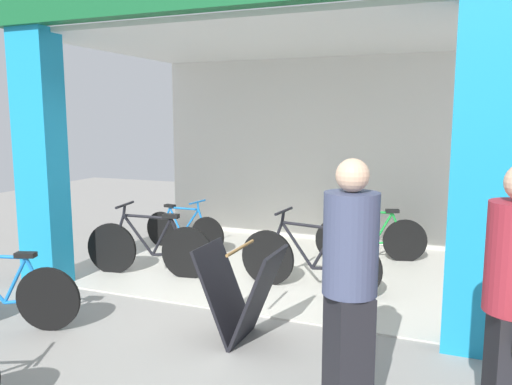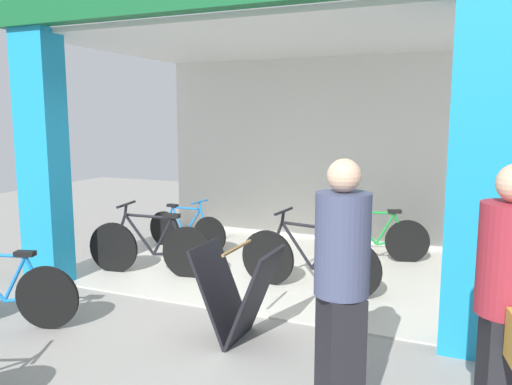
% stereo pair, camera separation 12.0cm
% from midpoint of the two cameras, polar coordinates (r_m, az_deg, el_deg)
% --- Properties ---
extents(ground_plane, '(18.58, 18.58, 0.00)m').
position_cam_midpoint_polar(ground_plane, '(5.54, -3.00, -13.11)').
color(ground_plane, gray).
rests_on(ground_plane, ground).
extents(shop_facade, '(5.49, 3.81, 3.85)m').
position_cam_midpoint_polar(shop_facade, '(6.72, 3.31, 8.48)').
color(shop_facade, beige).
rests_on(shop_facade, ground).
extents(bicycle_inside_0, '(1.51, 0.53, 0.86)m').
position_cam_midpoint_polar(bicycle_inside_0, '(7.40, 13.42, -5.00)').
color(bicycle_inside_0, black).
rests_on(bicycle_inside_0, ground).
extents(bicycle_inside_1, '(1.73, 0.47, 0.95)m').
position_cam_midpoint_polar(bicycle_inside_1, '(6.02, 6.46, -7.55)').
color(bicycle_inside_1, black).
rests_on(bicycle_inside_1, ground).
extents(bicycle_inside_2, '(1.43, 0.39, 0.79)m').
position_cam_midpoint_polar(bicycle_inside_2, '(7.91, -7.39, -4.17)').
color(bicycle_inside_2, black).
rests_on(bicycle_inside_2, ground).
extents(bicycle_inside_3, '(1.69, 0.47, 0.94)m').
position_cam_midpoint_polar(bicycle_inside_3, '(6.71, -11.23, -6.03)').
color(bicycle_inside_3, black).
rests_on(bicycle_inside_3, ground).
extents(bicycle_parked_0, '(1.52, 0.57, 0.87)m').
position_cam_midpoint_polar(bicycle_parked_0, '(5.59, -26.17, -10.01)').
color(bicycle_parked_0, black).
rests_on(bicycle_parked_0, ground).
extents(sandwich_board_sign, '(0.73, 0.57, 0.89)m').
position_cam_midpoint_polar(sandwich_board_sign, '(4.73, -1.36, -11.23)').
color(sandwich_board_sign, black).
rests_on(sandwich_board_sign, ground).
extents(pedestrian_0, '(0.50, 0.50, 1.78)m').
position_cam_midpoint_polar(pedestrian_0, '(3.42, 10.52, -10.56)').
color(pedestrian_0, black).
rests_on(pedestrian_0, ground).
extents(pedestrian_1, '(0.43, 0.63, 1.78)m').
position_cam_midpoint_polar(pedestrian_1, '(3.41, 27.28, -11.41)').
color(pedestrian_1, black).
rests_on(pedestrian_1, ground).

